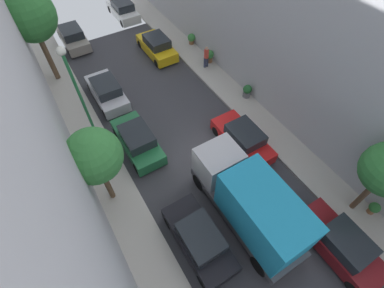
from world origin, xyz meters
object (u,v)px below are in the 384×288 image
street_tree_2 (29,16)px  potted_plant_1 (374,208)px  parked_car_left_2 (199,239)px  parked_car_right_1 (341,244)px  parked_car_left_5 (73,37)px  potted_plant_2 (247,91)px  parked_car_right_2 (243,139)px  lamp_post (76,85)px  parked_car_left_4 (107,92)px  parked_car_left_3 (138,140)px  delivery_truck (250,203)px  parked_car_right_3 (157,46)px  potted_plant_0 (209,56)px  street_tree_0 (94,156)px  parked_car_right_4 (123,10)px  potted_plant_3 (191,38)px  pedestrian (206,56)px

street_tree_2 → potted_plant_1: 22.45m
parked_car_left_2 → parked_car_right_1: same height
parked_car_left_5 → potted_plant_2: bearing=-57.1°
parked_car_right_2 → street_tree_2: bearing=122.6°
lamp_post → parked_car_left_4: bearing=57.0°
parked_car_left_2 → parked_car_left_3: size_ratio=1.00×
parked_car_left_3 → parked_car_left_4: bearing=90.0°
parked_car_left_5 → delivery_truck: size_ratio=0.64×
lamp_post → parked_car_right_2: bearing=-35.8°
parked_car_right_3 → potted_plant_0: (2.95, -3.24, -0.03)m
potted_plant_2 → street_tree_0: bearing=-167.4°
parked_car_left_2 → parked_car_right_4: bearing=76.2°
parked_car_left_4 → parked_car_right_2: size_ratio=1.00×
parked_car_left_2 → parked_car_right_3: (5.40, 14.98, 0.00)m
potted_plant_0 → potted_plant_3: bearing=87.8°
parked_car_right_1 → potted_plant_0: size_ratio=4.26×
delivery_truck → street_tree_2: (-5.16, 16.09, 3.13)m
parked_car_left_5 → parked_car_right_1: 24.03m
potted_plant_1 → potted_plant_0: bearing=90.0°
parked_car_left_3 → parked_car_right_2: (5.40, -3.16, 0.00)m
parked_car_right_1 → potted_plant_1: size_ratio=5.43×
potted_plant_3 → parked_car_right_3: bearing=173.1°
potted_plant_3 → parked_car_right_4: bearing=112.6°
parked_car_left_2 → parked_car_left_5: (0.00, 19.85, 0.00)m
parked_car_left_4 → potted_plant_0: size_ratio=4.26×
parked_car_right_4 → potted_plant_2: parked_car_right_4 is taller
parked_car_right_2 → potted_plant_1: bearing=-66.9°
parked_car_left_3 → parked_car_right_1: 11.74m
parked_car_left_2 → potted_plant_2: size_ratio=4.36×
parked_car_left_4 → potted_plant_0: bearing=-1.1°
potted_plant_0 → lamp_post: (-10.25, -2.77, 3.52)m
street_tree_0 → potted_plant_0: size_ratio=5.01×
parked_car_right_4 → delivery_truck: bearing=-97.0°
parked_car_left_2 → potted_plant_1: parked_car_left_2 is taller
parked_car_left_4 → potted_plant_1: 17.26m
parked_car_left_3 → potted_plant_0: parked_car_left_3 is taller
parked_car_left_3 → lamp_post: 4.50m
street_tree_0 → street_tree_2: size_ratio=0.77×
pedestrian → street_tree_2: bearing=155.5°
parked_car_left_2 → potted_plant_0: (8.35, 11.74, -0.03)m
parked_car_right_4 → parked_car_right_1: bearing=-90.0°
parked_car_right_4 → street_tree_0: size_ratio=0.85×
street_tree_0 → potted_plant_2: 11.62m
street_tree_0 → lamp_post: size_ratio=0.79×
parked_car_left_4 → street_tree_0: size_ratio=0.85×
parked_car_left_3 → potted_plant_1: 13.08m
pedestrian → lamp_post: (-9.68, -2.37, 3.14)m
parked_car_left_3 → parked_car_right_2: size_ratio=1.00×
delivery_truck → parked_car_right_1: bearing=-52.1°
parked_car_left_3 → potted_plant_1: parked_car_left_3 is taller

